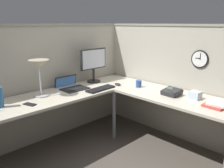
{
  "coord_description": "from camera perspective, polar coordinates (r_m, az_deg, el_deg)",
  "views": [
    {
      "loc": [
        -1.97,
        -1.96,
        1.59
      ],
      "look_at": [
        0.05,
        0.09,
        0.83
      ],
      "focal_mm": 37.24,
      "sensor_mm": 36.0,
      "label": 1
    }
  ],
  "objects": [
    {
      "name": "cubicle_wall_right",
      "position": [
        3.4,
        14.14,
        0.76
      ],
      "size": [
        0.12,
        2.37,
        1.58
      ],
      "color": "#A8A393",
      "rests_on": "ground"
    },
    {
      "name": "cell_phone",
      "position": [
        2.68,
        -19.55,
        -4.72
      ],
      "size": [
        0.11,
        0.16,
        0.01
      ],
      "primitive_type": "cube",
      "rotation": [
        0.0,
        0.0,
        0.32
      ],
      "color": "black",
      "rests_on": "desk"
    },
    {
      "name": "book_stack",
      "position": [
        2.74,
        24.44,
        -4.5
      ],
      "size": [
        0.3,
        0.23,
        0.04
      ],
      "color": "#BF3F38",
      "rests_on": "desk"
    },
    {
      "name": "coffee_mug",
      "position": [
        3.22,
        6.56,
        0.07
      ],
      "size": [
        0.08,
        0.08,
        0.1
      ],
      "primitive_type": "cylinder",
      "color": "#2D4C8C",
      "rests_on": "desk"
    },
    {
      "name": "cubicle_wall_back",
      "position": [
        3.35,
        -14.59,
        0.52
      ],
      "size": [
        2.57,
        0.12,
        1.58
      ],
      "color": "#A8A393",
      "rests_on": "ground"
    },
    {
      "name": "tissue_box",
      "position": [
        2.88,
        19.74,
        -2.59
      ],
      "size": [
        0.12,
        0.12,
        0.09
      ],
      "primitive_type": "cube",
      "color": "silver",
      "rests_on": "desk"
    },
    {
      "name": "wall_clock",
      "position": [
        3.09,
        20.79,
        5.74
      ],
      "size": [
        0.04,
        0.22,
        0.22
      ],
      "color": "black"
    },
    {
      "name": "ground_plane",
      "position": [
        3.21,
        0.47,
        -14.99
      ],
      "size": [
        6.8,
        6.8,
        0.0
      ],
      "primitive_type": "plane",
      "color": "#4C443D"
    },
    {
      "name": "office_phone",
      "position": [
        2.94,
        14.52,
        -2.01
      ],
      "size": [
        0.2,
        0.22,
        0.11
      ],
      "color": "#232326",
      "rests_on": "desk"
    },
    {
      "name": "computer_mouse",
      "position": [
        3.3,
        1.42,
        -0.05
      ],
      "size": [
        0.06,
        0.1,
        0.03
      ],
      "primitive_type": "ellipsoid",
      "color": "#232326",
      "rests_on": "desk"
    },
    {
      "name": "monitor",
      "position": [
        3.44,
        -4.56,
        5.24
      ],
      "size": [
        0.46,
        0.2,
        0.5
      ],
      "color": "#232326",
      "rests_on": "desk"
    },
    {
      "name": "laptop",
      "position": [
        3.22,
        -10.08,
        -0.53
      ],
      "size": [
        0.34,
        0.38,
        0.22
      ],
      "color": "#232326",
      "rests_on": "desk"
    },
    {
      "name": "thermos_flask",
      "position": [
        2.69,
        -25.85,
        -2.99
      ],
      "size": [
        0.07,
        0.07,
        0.22
      ],
      "primitive_type": "cylinder",
      "color": "#26598C",
      "rests_on": "desk"
    },
    {
      "name": "desk",
      "position": [
        2.81,
        -0.92,
        -5.17
      ],
      "size": [
        2.35,
        2.15,
        0.73
      ],
      "color": "beige",
      "rests_on": "ground"
    },
    {
      "name": "desk_lamp_dome",
      "position": [
        2.86,
        -17.43,
        4.08
      ],
      "size": [
        0.24,
        0.24,
        0.44
      ],
      "color": "#B7BABF",
      "rests_on": "desk"
    },
    {
      "name": "keyboard",
      "position": [
        3.09,
        -2.81,
        -1.19
      ],
      "size": [
        0.44,
        0.17,
        0.02
      ],
      "primitive_type": "cube",
      "rotation": [
        0.0,
        0.0,
        0.07
      ],
      "color": "black",
      "rests_on": "desk"
    }
  ]
}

